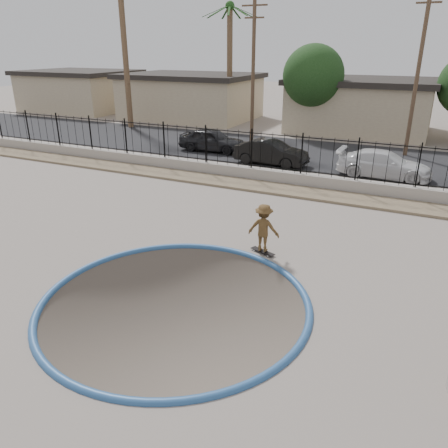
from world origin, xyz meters
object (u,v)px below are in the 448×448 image
car_a (212,140)px  car_c (384,164)px  car_b (271,152)px  skateboard (263,251)px  skater (264,231)px

car_a → car_c: car_a is taller
car_a → car_b: car_a is taller
car_b → car_c: size_ratio=0.90×
skateboard → car_b: 11.29m
car_a → car_c: (10.40, -1.58, -0.04)m
skateboard → car_a: (-8.05, 12.27, 0.67)m
skateboard → car_a: size_ratio=0.22×
skateboard → car_a: car_a is taller
skater → car_a: size_ratio=0.38×
car_b → skateboard: bearing=-158.0°
car_b → car_a: bearing=73.9°
skateboard → car_b: car_b is taller
skater → car_b: skater is taller
skater → car_a: (-8.05, 12.27, -0.04)m
car_a → car_b: bearing=-111.3°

